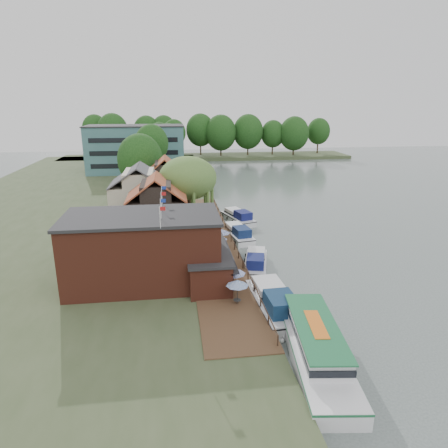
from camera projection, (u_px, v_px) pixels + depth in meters
name	position (u px, v px, depth m)	size (l,w,h in m)	color
ground	(291.00, 278.00, 44.75)	(260.00, 260.00, 0.00)	#4B5653
land_bank	(80.00, 206.00, 74.03)	(50.00, 140.00, 1.00)	#384728
quay_deck	(211.00, 243.00, 52.92)	(6.00, 50.00, 0.10)	#47301E
quay_rail	(231.00, 238.00, 53.61)	(0.20, 49.00, 1.00)	black
pub	(163.00, 248.00, 40.69)	(20.00, 11.00, 7.30)	maroon
hotel_block	(136.00, 149.00, 106.29)	(25.40, 12.40, 12.30)	#38666B
cottage_a	(157.00, 207.00, 54.62)	(8.60, 7.60, 8.50)	black
cottage_b	(140.00, 192.00, 63.72)	(9.60, 8.60, 8.50)	beige
cottage_c	(166.00, 181.00, 72.76)	(7.60, 7.60, 8.50)	black
willow	(188.00, 191.00, 59.64)	(8.60, 8.60, 10.43)	#476B2D
umbrella_0	(237.00, 292.00, 36.52)	(2.09, 2.09, 2.38)	#1A4593
umbrella_1	(234.00, 280.00, 39.04)	(2.33, 2.33, 2.38)	navy
umbrella_2	(225.00, 267.00, 42.13)	(1.97, 1.97, 2.38)	navy
umbrella_3	(220.00, 254.00, 45.52)	(1.98, 1.98, 2.38)	navy
umbrella_4	(219.00, 244.00, 48.79)	(1.98, 1.98, 2.38)	#1C2D9B
umbrella_5	(221.00, 238.00, 51.13)	(2.44, 2.44, 2.38)	navy
umbrella_6	(217.00, 230.00, 54.30)	(1.95, 1.95, 2.38)	navy
cruiser_0	(274.00, 299.00, 37.20)	(3.54, 10.92, 2.69)	silver
cruiser_1	(256.00, 260.00, 47.13)	(2.91, 9.01, 2.15)	silver
cruiser_2	(238.00, 231.00, 57.50)	(2.95, 9.13, 2.18)	white
cruiser_3	(238.00, 215.00, 65.59)	(3.01, 9.33, 2.24)	silver
tour_boat	(317.00, 346.00, 29.80)	(3.86, 13.67, 2.98)	silver
swan	(282.00, 341.00, 32.66)	(0.44, 0.44, 0.44)	white
bank_tree_0	(141.00, 164.00, 79.53)	(8.99, 8.99, 12.18)	#143811
bank_tree_1	(152.00, 156.00, 87.08)	(7.23, 7.23, 13.58)	#143811
bank_tree_2	(151.00, 155.00, 94.89)	(6.24, 6.24, 11.92)	#143811
bank_tree_3	(168.00, 145.00, 114.97)	(8.89, 8.89, 12.34)	#143811
bank_tree_4	(174.00, 141.00, 124.18)	(7.18, 7.18, 13.09)	#143811
bank_tree_5	(160.00, 141.00, 131.19)	(6.82, 6.82, 11.91)	#143811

